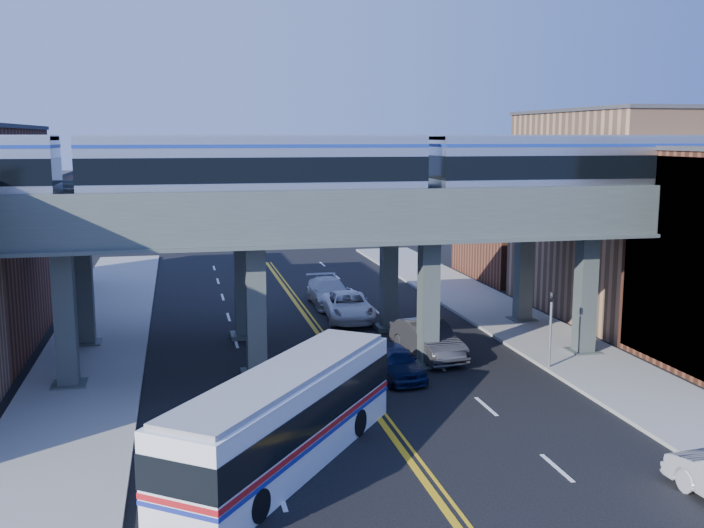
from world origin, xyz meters
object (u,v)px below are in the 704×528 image
at_px(car_lane_b, 428,339).
at_px(transit_train, 256,170).
at_px(traffic_signal, 551,321).
at_px(stop_sign, 378,363).
at_px(car_lane_a, 394,362).
at_px(car_lane_d, 329,292).
at_px(car_lane_c, 348,306).
at_px(transit_bus, 285,419).

bearing_deg(car_lane_b, transit_train, -178.35).
distance_m(traffic_signal, car_lane_b, 5.96).
bearing_deg(stop_sign, traffic_signal, 18.63).
distance_m(transit_train, car_lane_b, 11.79).
xyz_separation_m(transit_train, car_lane_b, (8.28, 1.24, -8.31)).
bearing_deg(car_lane_a, car_lane_d, 83.02).
xyz_separation_m(car_lane_a, car_lane_c, (0.42, 11.52, 0.04)).
bearing_deg(car_lane_c, transit_bus, -104.64).
height_order(transit_train, car_lane_a, transit_train).
distance_m(transit_train, car_lane_c, 14.44).
bearing_deg(traffic_signal, car_lane_d, 114.14).
distance_m(transit_train, stop_sign, 9.89).
height_order(stop_sign, car_lane_d, stop_sign).
height_order(stop_sign, transit_bus, transit_bus).
xyz_separation_m(car_lane_b, car_lane_c, (-2.06, 8.71, -0.10)).
relative_size(transit_train, stop_sign, 17.30).
bearing_deg(car_lane_c, transit_train, -118.65).
height_order(stop_sign, car_lane_a, stop_sign).
relative_size(traffic_signal, car_lane_b, 0.76).
bearing_deg(transit_bus, car_lane_c, 18.49).
xyz_separation_m(transit_train, car_lane_c, (6.22, 9.95, -8.41)).
distance_m(traffic_signal, car_lane_a, 7.45).
relative_size(traffic_signal, car_lane_d, 0.71).
xyz_separation_m(transit_train, car_lane_a, (5.80, -1.56, -8.45)).
height_order(car_lane_c, car_lane_d, car_lane_d).
bearing_deg(transit_train, stop_sign, -50.15).
xyz_separation_m(traffic_signal, car_lane_c, (-6.86, 11.95, -1.51)).
height_order(traffic_signal, car_lane_c, traffic_signal).
distance_m(traffic_signal, car_lane_d, 17.66).
xyz_separation_m(transit_train, stop_sign, (4.17, -5.00, -7.44)).
height_order(car_lane_b, car_lane_c, car_lane_b).
xyz_separation_m(traffic_signal, transit_bus, (-13.26, -7.78, -0.76)).
height_order(traffic_signal, car_lane_a, traffic_signal).
bearing_deg(car_lane_c, car_lane_d, 98.05).
distance_m(transit_train, traffic_signal, 14.92).
xyz_separation_m(traffic_signal, car_lane_d, (-7.20, 16.06, -1.47)).
bearing_deg(transit_bus, stop_sign, -5.88).
bearing_deg(car_lane_d, transit_train, -113.37).
bearing_deg(transit_train, car_lane_a, -15.10).
xyz_separation_m(traffic_signal, car_lane_b, (-4.79, 3.24, -1.41)).
height_order(stop_sign, car_lane_b, stop_sign).
bearing_deg(transit_train, traffic_signal, -8.70).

